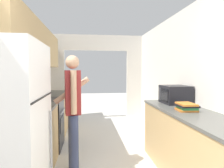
{
  "coord_description": "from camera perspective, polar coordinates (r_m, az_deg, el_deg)",
  "views": [
    {
      "loc": [
        -0.27,
        -1.06,
        1.44
      ],
      "look_at": [
        0.28,
        3.3,
        1.16
      ],
      "focal_mm": 32.0,
      "sensor_mm": 36.0,
      "label": 1
    }
  ],
  "objects": [
    {
      "name": "refrigerator",
      "position": [
        2.02,
        -29.24,
        -14.01
      ],
      "size": [
        0.74,
        0.8,
        1.69
      ],
      "color": "white",
      "rests_on": "ground_plane"
    },
    {
      "name": "counter_right",
      "position": [
        2.92,
        21.41,
        -16.22
      ],
      "size": [
        0.62,
        2.12,
        0.92
      ],
      "color": "tan",
      "rests_on": "ground_plane"
    },
    {
      "name": "range_oven",
      "position": [
        4.01,
        -18.6,
        -10.62
      ],
      "size": [
        0.66,
        0.72,
        1.06
      ],
      "color": "black",
      "rests_on": "ground_plane"
    },
    {
      "name": "wall_left",
      "position": [
        3.47,
        -24.77,
        4.97
      ],
      "size": [
        0.38,
        7.2,
        2.5
      ],
      "color": "white",
      "rests_on": "ground_plane"
    },
    {
      "name": "wall_far_with_doorway",
      "position": [
        5.9,
        -4.54,
        3.79
      ],
      "size": [
        3.13,
        0.06,
        2.5
      ],
      "color": "white",
      "rests_on": "ground_plane"
    },
    {
      "name": "book_stack",
      "position": [
        2.82,
        20.52,
        -6.11
      ],
      "size": [
        0.26,
        0.31,
        0.1
      ],
      "color": "#C67028",
      "rests_on": "counter_right"
    },
    {
      "name": "microwave",
      "position": [
        3.39,
        17.58,
        -2.87
      ],
      "size": [
        0.4,
        0.46,
        0.29
      ],
      "color": "black",
      "rests_on": "counter_right"
    },
    {
      "name": "counter_left",
      "position": [
        4.11,
        -18.4,
        -10.31
      ],
      "size": [
        0.62,
        3.42,
        0.92
      ],
      "color": "tan",
      "rests_on": "ground_plane"
    },
    {
      "name": "person",
      "position": [
        2.91,
        -11.09,
        -7.22
      ],
      "size": [
        0.54,
        0.41,
        1.67
      ],
      "rotation": [
        0.0,
        0.0,
        1.73
      ],
      "color": "#384266",
      "rests_on": "ground_plane"
    },
    {
      "name": "wall_right",
      "position": [
        3.31,
        22.97,
        0.05
      ],
      "size": [
        0.06,
        7.2,
        2.5
      ],
      "color": "white",
      "rests_on": "ground_plane"
    }
  ]
}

